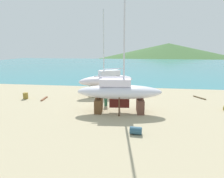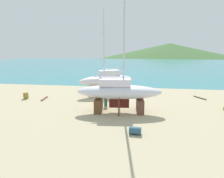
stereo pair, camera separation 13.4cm
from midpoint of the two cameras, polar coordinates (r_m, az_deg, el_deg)
The scene contains 10 objects.
ground_plane at distance 22.50m, azimuth -0.99°, elevation -5.35°, with size 47.23×47.23×0.00m, color tan.
sea_water at distance 72.32m, azimuth 5.30°, elevation 6.58°, with size 130.30×77.81×0.01m, color teal.
headland_hill at distance 172.10m, azimuth 15.54°, elevation 9.27°, with size 167.48×167.48×18.30m, color #3C6232.
sailboat_far_slipway at distance 28.10m, azimuth -1.61°, elevation 2.42°, with size 7.94×5.91×11.40m.
sailboat_large_starboard at distance 20.64m, azimuth 1.81°, elevation -0.79°, with size 8.79×3.23×15.35m.
worker at distance 23.03m, azimuth -1.93°, elevation -2.68°, with size 0.47×0.30×1.68m.
barrel_tipped_left at distance 28.61m, azimuth -23.30°, elevation -1.75°, with size 0.63×0.63×0.79m, color olive.
barrel_tipped_right at distance 16.07m, azimuth 6.48°, elevation -11.55°, with size 0.60×0.60×0.91m, color #2E556B.
timber_long_aft at distance 28.98m, azimuth 23.29°, elevation -2.25°, with size 2.03×0.17×0.14m, color brown.
timber_short_skew at distance 27.54m, azimuth -18.69°, elevation -2.60°, with size 1.97×0.24×0.14m, color brown.
Camera 1 is at (3.29, -26.25, 6.68)m, focal length 32.46 mm.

